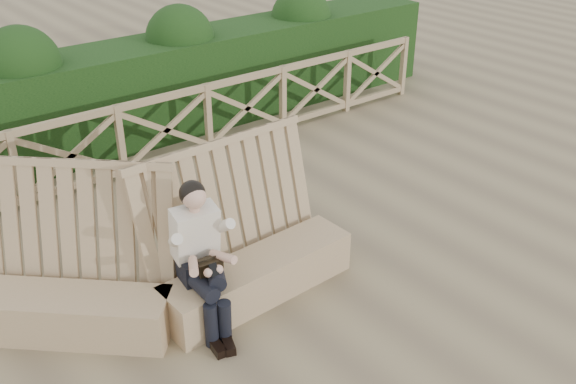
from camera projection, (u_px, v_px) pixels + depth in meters
ground at (322, 272)px, 7.16m from camera, size 60.00×60.00×0.00m
bench at (160, 276)px, 6.41m from camera, size 3.89×2.08×1.59m
woman at (201, 252)px, 6.07m from camera, size 0.49×0.95×1.50m
guardrail at (166, 130)px, 9.32m from camera, size 10.10×0.09×1.10m
hedge at (128, 95)px, 10.06m from camera, size 12.00×1.20×1.50m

